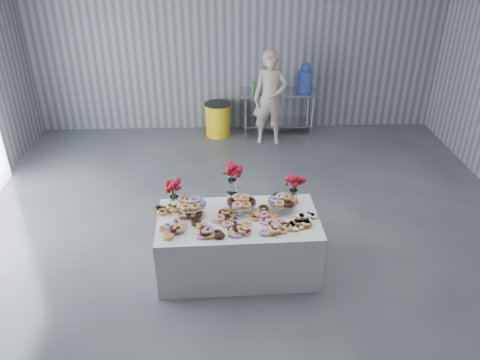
# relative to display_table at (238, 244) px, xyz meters

# --- Properties ---
(ground) EXTENTS (9.00, 9.00, 0.00)m
(ground) POSITION_rel_display_table_xyz_m (0.15, 0.06, -0.38)
(ground) COLOR #393C41
(ground) RESTS_ON ground
(room_walls) EXTENTS (8.04, 9.04, 4.02)m
(room_walls) POSITION_rel_display_table_xyz_m (-0.12, 0.13, 2.26)
(room_walls) COLOR gray
(room_walls) RESTS_ON ground
(display_table) EXTENTS (1.93, 1.05, 0.75)m
(display_table) POSITION_rel_display_table_xyz_m (0.00, 0.00, 0.00)
(display_table) COLOR white
(display_table) RESTS_ON ground
(prep_table) EXTENTS (1.50, 0.60, 0.90)m
(prep_table) POSITION_rel_display_table_xyz_m (0.94, 4.16, 0.24)
(prep_table) COLOR silver
(prep_table) RESTS_ON ground
(donut_mounds) EXTENTS (1.83, 0.85, 0.09)m
(donut_mounds) POSITION_rel_display_table_xyz_m (0.00, -0.05, 0.42)
(donut_mounds) COLOR #C58248
(donut_mounds) RESTS_ON display_table
(cake_stand_left) EXTENTS (0.36, 0.36, 0.17)m
(cake_stand_left) POSITION_rel_display_table_xyz_m (-0.55, 0.13, 0.52)
(cake_stand_left) COLOR silver
(cake_stand_left) RESTS_ON display_table
(cake_stand_mid) EXTENTS (0.36, 0.36, 0.17)m
(cake_stand_mid) POSITION_rel_display_table_xyz_m (0.05, 0.15, 0.52)
(cake_stand_mid) COLOR silver
(cake_stand_mid) RESTS_ON display_table
(cake_stand_right) EXTENTS (0.36, 0.36, 0.17)m
(cake_stand_right) POSITION_rel_display_table_xyz_m (0.55, 0.17, 0.52)
(cake_stand_right) COLOR silver
(cake_stand_right) RESTS_ON display_table
(danish_pile) EXTENTS (0.48, 0.48, 0.11)m
(danish_pile) POSITION_rel_display_table_xyz_m (0.75, -0.13, 0.43)
(danish_pile) COLOR silver
(danish_pile) RESTS_ON display_table
(bouquet_left) EXTENTS (0.26, 0.26, 0.42)m
(bouquet_left) POSITION_rel_display_table_xyz_m (-0.76, 0.23, 0.67)
(bouquet_left) COLOR white
(bouquet_left) RESTS_ON display_table
(bouquet_right) EXTENTS (0.26, 0.26, 0.42)m
(bouquet_right) POSITION_rel_display_table_xyz_m (0.69, 0.32, 0.67)
(bouquet_right) COLOR white
(bouquet_right) RESTS_ON display_table
(bouquet_center) EXTENTS (0.26, 0.26, 0.57)m
(bouquet_center) POSITION_rel_display_table_xyz_m (-0.06, 0.35, 0.75)
(bouquet_center) COLOR silver
(bouquet_center) RESTS_ON display_table
(water_jug) EXTENTS (0.28, 0.28, 0.55)m
(water_jug) POSITION_rel_display_table_xyz_m (1.44, 4.16, 0.77)
(water_jug) COLOR blue
(water_jug) RESTS_ON prep_table
(drink_bottles) EXTENTS (0.54, 0.08, 0.27)m
(drink_bottles) POSITION_rel_display_table_xyz_m (0.62, 4.06, 0.66)
(drink_bottles) COLOR #268C33
(drink_bottles) RESTS_ON prep_table
(person) EXTENTS (0.67, 0.47, 1.77)m
(person) POSITION_rel_display_table_xyz_m (0.75, 3.80, 0.51)
(person) COLOR #CC8C93
(person) RESTS_ON ground
(trash_barrel) EXTENTS (0.52, 0.52, 0.67)m
(trash_barrel) POSITION_rel_display_table_xyz_m (-0.25, 4.16, -0.04)
(trash_barrel) COLOR yellow
(trash_barrel) RESTS_ON ground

